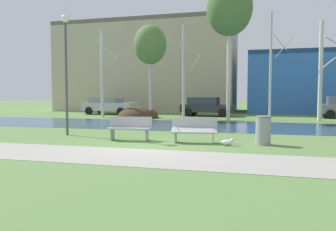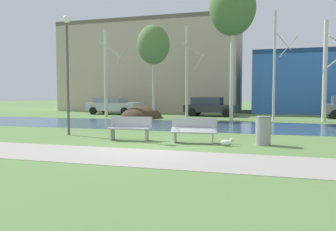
{
  "view_description": "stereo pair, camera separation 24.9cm",
  "coord_description": "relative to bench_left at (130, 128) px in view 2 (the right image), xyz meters",
  "views": [
    {
      "loc": [
        3.35,
        -10.22,
        1.7
      ],
      "look_at": [
        0.16,
        1.56,
        0.93
      ],
      "focal_mm": 35.57,
      "sensor_mm": 36.0,
      "label": 1
    },
    {
      "loc": [
        3.59,
        -10.15,
        1.7
      ],
      "look_at": [
        0.16,
        1.56,
        0.93
      ],
      "focal_mm": 35.57,
      "sensor_mm": 36.0,
      "label": 2
    }
  ],
  "objects": [
    {
      "name": "birch_center_right",
      "position": [
        5.38,
        11.5,
        3.16
      ],
      "size": [
        1.48,
        2.37,
        7.11
      ],
      "color": "beige",
      "rests_on": "ground"
    },
    {
      "name": "birch_right",
      "position": [
        8.38,
        11.35,
        2.74
      ],
      "size": [
        1.17,
        1.89,
        6.3
      ],
      "color": "beige",
      "rests_on": "ground"
    },
    {
      "name": "parked_van_nearest_silver",
      "position": [
        -7.72,
        14.67,
        0.31
      ],
      "size": [
        4.68,
        2.38,
        1.46
      ],
      "color": "#B2B5BC",
      "rests_on": "ground"
    },
    {
      "name": "birch_left",
      "position": [
        -2.81,
        10.99,
        4.7
      ],
      "size": [
        2.29,
        2.29,
        6.67
      ],
      "color": "#BCB7A8",
      "rests_on": "ground"
    },
    {
      "name": "ground_plane",
      "position": [
        1.23,
        8.74,
        -0.47
      ],
      "size": [
        120.0,
        120.0,
        0.0
      ],
      "primitive_type": "plane",
      "color": "#5B7F42"
    },
    {
      "name": "bench_right",
      "position": [
        2.43,
        0.0,
        0.0
      ],
      "size": [
        1.66,
        0.77,
        0.87
      ],
      "color": "#9EA0A3",
      "rests_on": "ground"
    },
    {
      "name": "birch_far_left",
      "position": [
        -6.57,
        11.18,
        2.86
      ],
      "size": [
        1.61,
        2.64,
        6.47
      ],
      "color": "beige",
      "rests_on": "ground"
    },
    {
      "name": "river_band",
      "position": [
        1.23,
        6.41,
        -0.47
      ],
      "size": [
        80.0,
        6.24,
        0.01
      ],
      "primitive_type": "cube",
      "color": "#33516B",
      "rests_on": "ground"
    },
    {
      "name": "building_blue_store",
      "position": [
        9.04,
        23.33,
        2.32
      ],
      "size": [
        10.75,
        9.49,
        5.58
      ],
      "color": "#3870C6",
      "rests_on": "ground"
    },
    {
      "name": "seagull",
      "position": [
        3.63,
        -0.42,
        -0.34
      ],
      "size": [
        0.46,
        0.17,
        0.27
      ],
      "color": "white",
      "rests_on": "ground"
    },
    {
      "name": "birch_center_left",
      "position": [
        -0.53,
        11.79,
        2.89
      ],
      "size": [
        1.42,
        2.57,
        6.59
      ],
      "color": "beige",
      "rests_on": "ground"
    },
    {
      "name": "soil_mound",
      "position": [
        -3.83,
        11.23,
        -0.47
      ],
      "size": [
        2.95,
        3.41,
        1.72
      ],
      "primitive_type": "ellipsoid",
      "color": "#423021",
      "rests_on": "ground"
    },
    {
      "name": "birch_center",
      "position": [
        2.71,
        10.46,
        6.71
      ],
      "size": [
        2.94,
        2.94,
        9.27
      ],
      "color": "beige",
      "rests_on": "ground"
    },
    {
      "name": "streetlamp",
      "position": [
        -3.12,
        0.79,
        2.88
      ],
      "size": [
        0.32,
        0.32,
        4.97
      ],
      "color": "#4C4C51",
      "rests_on": "ground"
    },
    {
      "name": "paved_path_strip",
      "position": [
        1.23,
        -3.05,
        -0.47
      ],
      "size": [
        60.0,
        2.47,
        0.01
      ],
      "primitive_type": "cube",
      "color": "#9E998E",
      "rests_on": "ground"
    },
    {
      "name": "parked_sedan_second_dark",
      "position": [
        0.66,
        14.54,
        0.3
      ],
      "size": [
        4.2,
        2.2,
        1.48
      ],
      "color": "#282B30",
      "rests_on": "ground"
    },
    {
      "name": "trash_bin",
      "position": [
        4.76,
        0.16,
        0.03
      ],
      "size": [
        0.53,
        0.53,
        0.97
      ],
      "color": "gray",
      "rests_on": "ground"
    },
    {
      "name": "bench_left",
      "position": [
        0.0,
        0.0,
        0.0
      ],
      "size": [
        1.66,
        0.77,
        0.87
      ],
      "color": "#9EA0A3",
      "rests_on": "ground"
    },
    {
      "name": "building_beige_block",
      "position": [
        -6.68,
        22.34,
        4.03
      ],
      "size": [
        17.96,
        8.46,
        9.01
      ],
      "color": "#BCAD8E",
      "rests_on": "ground"
    }
  ]
}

